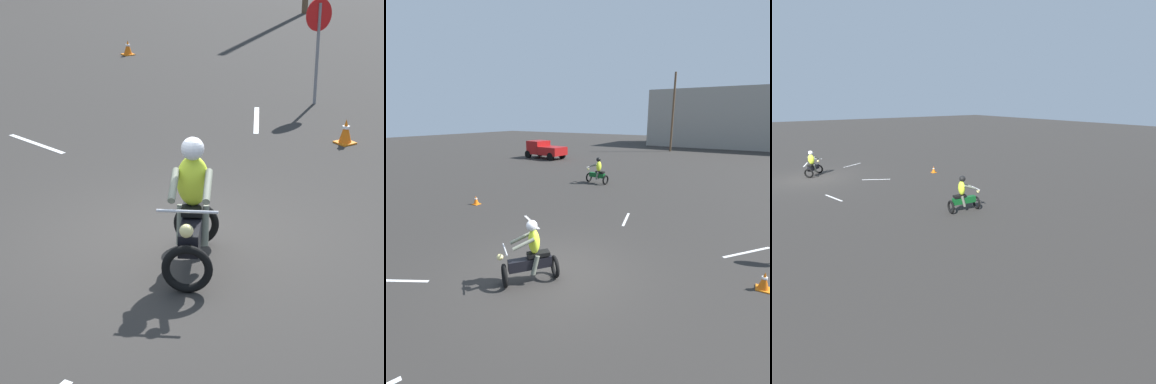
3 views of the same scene
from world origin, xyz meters
The scene contains 8 objects.
ground_plane centered at (0.00, 0.00, 0.00)m, with size 120.00×120.00×0.00m, color #2D2B28.
motorcycle_rider_foreground centered at (-0.22, -0.71, 0.73)m, with size 1.32×1.48×1.66m.
motorcycle_rider_background centered at (-4.39, 10.48, 0.73)m, with size 1.55×0.82×1.66m.
traffic_cone_mid_left centered at (-7.09, 3.20, 0.21)m, with size 0.32×0.32×0.43m.
lane_stripe_n centered at (-0.09, 5.04, 0.00)m, with size 0.10×1.64×0.01m, color silver.
lane_stripe_nw centered at (-3.19, 2.71, 0.00)m, with size 0.10×1.75×0.01m, color silver.
lane_stripe_sw centered at (-3.23, -2.58, 0.00)m, with size 0.10×1.74×0.01m, color silver.
lane_stripe_s centered at (-0.35, -4.91, 0.00)m, with size 0.10×1.70×0.01m, color silver.
Camera 3 is at (2.99, 20.78, 4.83)m, focal length 28.00 mm.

